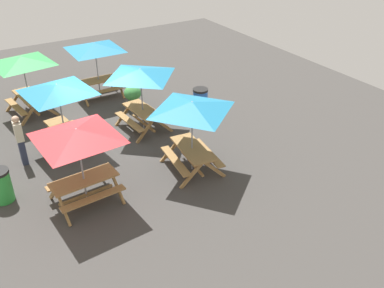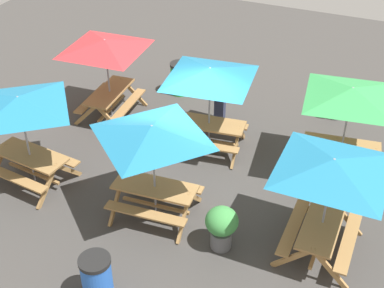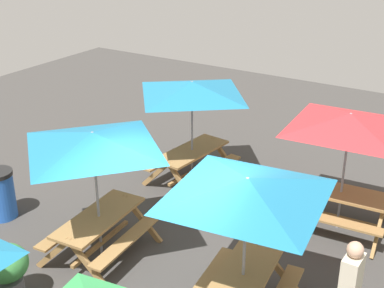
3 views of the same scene
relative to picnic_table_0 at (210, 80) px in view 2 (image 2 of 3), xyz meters
name	(u,v)px [view 2 (image 2 of 3)]	position (x,y,z in m)	size (l,w,h in m)	color
ground_plane	(190,175)	(0.03, -1.24, -1.99)	(24.00, 24.00, 0.00)	#3D3A38
picnic_table_0	(210,80)	(0.00, 0.00, 0.00)	(2.81, 2.81, 2.34)	olive
picnic_table_1	(20,109)	(-3.29, -2.92, 0.00)	(2.21, 2.21, 2.34)	olive
picnic_table_2	(332,173)	(3.40, -2.47, 0.00)	(2.83, 2.83, 2.34)	olive
picnic_table_3	(106,50)	(-3.14, 0.42, 0.00)	(2.82, 2.82, 2.34)	olive
picnic_table_4	(152,139)	(-0.12, -2.79, 0.00)	(2.15, 2.15, 2.34)	olive
picnic_table_5	(351,100)	(3.26, 0.37, 0.00)	(2.80, 2.80, 2.34)	olive
trash_bin_green	(180,78)	(-1.89, 2.36, -1.49)	(0.59, 0.59, 0.98)	green
trash_bin_blue	(97,278)	(-0.05, -5.27, -1.49)	(0.59, 0.59, 0.98)	blue
potted_plant_0	(337,99)	(2.70, 2.84, -1.43)	(0.55, 0.55, 1.03)	#59595B
potted_plant_1	(222,225)	(1.55, -3.16, -1.41)	(0.67, 0.67, 0.97)	#59595B
person_standing	(220,91)	(-0.25, 1.43, -1.10)	(0.37, 0.23, 1.67)	#2D334C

